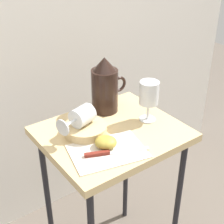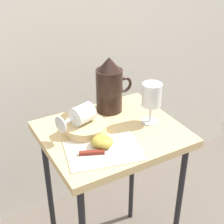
% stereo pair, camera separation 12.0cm
% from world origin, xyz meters
% --- Properties ---
extents(curtain_drape, '(2.40, 0.03, 1.93)m').
position_xyz_m(curtain_drape, '(0.00, 0.51, 0.97)').
color(curtain_drape, silver).
rests_on(curtain_drape, ground_plane).
extents(table, '(0.51, 0.43, 0.73)m').
position_xyz_m(table, '(0.00, 0.00, 0.64)').
color(table, tan).
rests_on(table, ground_plane).
extents(linen_napkin, '(0.28, 0.23, 0.00)m').
position_xyz_m(linen_napkin, '(-0.09, -0.10, 0.73)').
color(linen_napkin, silver).
rests_on(linen_napkin, table).
extents(basket_tray, '(0.16, 0.16, 0.03)m').
position_xyz_m(basket_tray, '(-0.09, 0.04, 0.74)').
color(basket_tray, tan).
rests_on(basket_tray, table).
extents(pitcher, '(0.16, 0.11, 0.23)m').
position_xyz_m(pitcher, '(0.07, 0.14, 0.82)').
color(pitcher, black).
rests_on(pitcher, table).
extents(wine_glass_upright, '(0.07, 0.07, 0.16)m').
position_xyz_m(wine_glass_upright, '(0.16, -0.02, 0.83)').
color(wine_glass_upright, silver).
rests_on(wine_glass_upright, table).
extents(wine_glass_tipped_near, '(0.15, 0.10, 0.07)m').
position_xyz_m(wine_glass_tipped_near, '(-0.10, 0.05, 0.80)').
color(wine_glass_tipped_near, silver).
rests_on(wine_glass_tipped_near, basket_tray).
extents(apple_half_left, '(0.07, 0.07, 0.04)m').
position_xyz_m(apple_half_left, '(-0.08, -0.08, 0.75)').
color(apple_half_left, '#B29938').
rests_on(apple_half_left, linen_napkin).
extents(apple_half_right, '(0.07, 0.07, 0.04)m').
position_xyz_m(apple_half_right, '(-0.08, -0.07, 0.75)').
color(apple_half_right, '#B29938').
rests_on(apple_half_right, linen_napkin).
extents(knife, '(0.21, 0.10, 0.01)m').
position_xyz_m(knife, '(-0.10, -0.11, 0.73)').
color(knife, silver).
rests_on(knife, linen_napkin).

